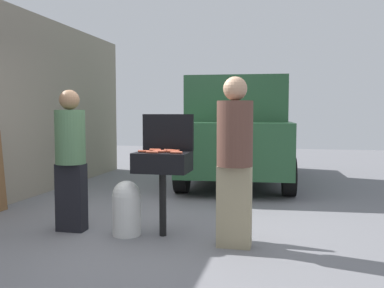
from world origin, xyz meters
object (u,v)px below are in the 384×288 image
object	(u,v)px
person_left	(71,155)
hot_dog_6	(152,152)
hot_dog_1	(174,151)
hot_dog_9	(159,151)
hot_dog_5	(170,150)
hot_dog_2	(176,152)
hot_dog_4	(161,151)
hot_dog_3	(155,150)
person_right	(235,155)
parked_minivan	(238,130)
bbq_grill	(163,165)
propane_tank	(127,207)
hot_dog_7	(144,151)
hot_dog_0	(155,150)
hot_dog_8	(173,151)

from	to	relation	value
person_left	hot_dog_6	bearing A→B (deg)	5.97
hot_dog_1	hot_dog_9	size ratio (longest dim) A/B	1.00
hot_dog_5	person_left	world-z (taller)	person_left
hot_dog_2	hot_dog_4	xyz separation A→B (m)	(-0.21, 0.12, 0.00)
hot_dog_3	person_right	bearing A→B (deg)	-15.79
hot_dog_6	parked_minivan	world-z (taller)	parked_minivan
hot_dog_2	hot_dog_5	size ratio (longest dim) A/B	1.00
bbq_grill	person_left	distance (m)	1.10
propane_tank	person_left	distance (m)	0.90
hot_dog_7	hot_dog_3	bearing A→B (deg)	56.88
hot_dog_0	hot_dog_5	distance (m)	0.18
hot_dog_8	hot_dog_9	bearing A→B (deg)	-168.77
hot_dog_7	parked_minivan	size ratio (longest dim) A/B	0.03
hot_dog_4	parked_minivan	distance (m)	4.10
hot_dog_1	parked_minivan	xyz separation A→B (m)	(0.26, 4.02, 0.07)
hot_dog_2	hot_dog_3	world-z (taller)	same
hot_dog_3	hot_dog_6	distance (m)	0.21
hot_dog_2	hot_dog_6	xyz separation A→B (m)	(-0.26, -0.03, 0.00)
person_right	hot_dog_2	bearing A→B (deg)	-5.61
hot_dog_3	parked_minivan	xyz separation A→B (m)	(0.47, 4.02, 0.07)
hot_dog_0	hot_dog_2	xyz separation A→B (m)	(0.32, -0.26, 0.00)
propane_tank	parked_minivan	xyz separation A→B (m)	(0.78, 4.14, 0.70)
hot_dog_2	hot_dog_7	size ratio (longest dim) A/B	1.00
hot_dog_7	hot_dog_9	bearing A→B (deg)	7.94
hot_dog_1	hot_dog_8	distance (m)	0.09
hot_dog_5	hot_dog_8	bearing A→B (deg)	-61.55
hot_dog_6	parked_minivan	bearing A→B (deg)	84.03
hot_dog_0	hot_dog_6	size ratio (longest dim) A/B	1.00
bbq_grill	person_right	world-z (taller)	person_right
hot_dog_1	person_right	bearing A→B (deg)	-20.26
parked_minivan	hot_dog_5	bearing A→B (deg)	81.17
person_right	hot_dog_1	bearing A→B (deg)	-18.46
parked_minivan	propane_tank	bearing A→B (deg)	75.18
hot_dog_7	hot_dog_9	size ratio (longest dim) A/B	1.00
hot_dog_1	parked_minivan	size ratio (longest dim) A/B	0.03
hot_dog_7	bbq_grill	bearing A→B (deg)	23.85
person_left	hot_dog_7	bearing A→B (deg)	9.50
hot_dog_8	person_right	world-z (taller)	person_right
hot_dog_5	parked_minivan	size ratio (longest dim) A/B	0.03
hot_dog_4	hot_dog_5	world-z (taller)	same
hot_dog_0	hot_dog_8	bearing A→B (deg)	-33.25
hot_dog_9	hot_dog_2	bearing A→B (deg)	-17.18
bbq_grill	hot_dog_0	distance (m)	0.25
person_right	hot_dog_7	bearing A→B (deg)	-5.26
hot_dog_0	hot_dog_7	world-z (taller)	same
person_left	person_right	xyz separation A→B (m)	(1.92, -0.17, 0.05)
hot_dog_6	person_right	world-z (taller)	person_right
hot_dog_0	hot_dog_6	distance (m)	0.30
hot_dog_3	hot_dog_7	xyz separation A→B (m)	(-0.09, -0.14, 0.00)
hot_dog_7	hot_dog_2	bearing A→B (deg)	-6.47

